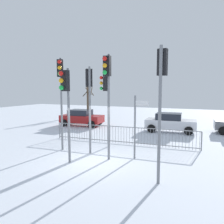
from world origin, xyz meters
TOP-DOWN VIEW (x-y plane):
  - ground_plane at (0.00, 0.00)m, footprint 60.00×60.00m
  - traffic_light_foreground_right at (0.47, 0.29)m, footprint 0.32×0.57m
  - traffic_light_mid_right at (-0.65, 2.49)m, footprint 0.56×0.35m
  - traffic_light_mid_left at (-2.50, 0.80)m, footprint 0.42×0.52m
  - traffic_light_rear_right at (3.20, -1.15)m, footprint 0.34×0.57m
  - traffic_light_rear_left at (-1.02, -0.81)m, footprint 0.35×0.56m
  - traffic_light_foreground_left at (-0.91, 1.04)m, footprint 0.46×0.48m
  - direction_sign_post at (1.61, 1.04)m, footprint 0.76×0.29m
  - pedestrian_guard_railing at (-0.01, 3.49)m, footprint 9.00×0.65m
  - car_white_far at (2.06, 8.51)m, footprint 3.90×2.13m
  - car_red_near at (-5.83, 8.21)m, footprint 3.93×2.19m
  - bare_tree_centre at (-9.24, 15.34)m, footprint 1.33×1.52m

SIDE VIEW (x-z plane):
  - ground_plane at x=0.00m, z-range 0.00..0.00m
  - pedestrian_guard_railing at x=-0.01m, z-range 0.02..1.09m
  - car_white_far at x=2.06m, z-range 0.03..1.50m
  - car_red_near at x=-5.83m, z-range 0.03..1.50m
  - direction_sign_post at x=1.61m, z-range 0.18..3.22m
  - bare_tree_centre at x=-9.24m, z-range 0.10..4.51m
  - traffic_light_mid_right at x=-0.65m, z-range 0.99..5.21m
  - traffic_light_rear_left at x=-1.02m, z-range 0.99..5.23m
  - traffic_light_foreground_left at x=-0.91m, z-range 1.04..5.49m
  - traffic_light_rear_right at x=3.20m, z-range 1.11..5.90m
  - traffic_light_foreground_right at x=0.47m, z-range 1.13..6.05m
  - traffic_light_mid_left at x=-2.50m, z-range 1.15..6.12m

